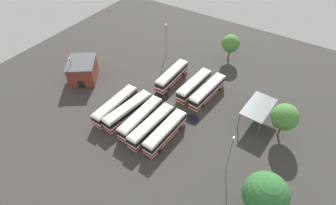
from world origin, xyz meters
The scene contains 22 objects.
ground_plane centered at (0.00, 0.00, 0.00)m, with size 97.50×97.50×0.00m, color #383533.
bus_row0_slot0 centered at (-8.65, -6.44, 1.87)m, with size 12.39×3.11×3.55m.
bus_row0_slot1 centered at (-8.85, -2.95, 1.88)m, with size 13.04×3.39×3.55m.
bus_row0_slot2 centered at (-8.20, 0.39, 1.88)m, with size 12.98×2.76×3.55m.
bus_row0_slot3 centered at (-7.88, 4.21, 1.88)m, with size 13.25×4.21×3.55m.
bus_row0_slot4 centered at (-8.14, 7.72, 1.88)m, with size 13.01×2.74×3.55m.
bus_row1_slot0 centered at (8.08, -7.83, 1.88)m, with size 12.94×3.70×3.55m.
bus_row1_slot1 centered at (8.24, -3.97, 1.87)m, with size 12.34×3.41×3.55m.
bus_row1_slot3 centered at (8.56, 2.82, 1.87)m, with size 12.05×2.61×3.55m.
depot_building centered at (-3.04, 23.33, 2.71)m, with size 11.01×10.66×5.39m.
maintenance_shelter centered at (6.98, -20.75, 4.09)m, with size 9.52×5.79×4.33m.
lamp_post_by_building centered at (18.83, 11.37, 5.31)m, with size 0.56×0.28×9.77m.
lamp_post_mid_lot centered at (-5.55, 24.06, 4.26)m, with size 0.56×0.28×7.70m.
lamp_post_far_corner centered at (-8.88, -20.70, 5.26)m, with size 0.56×0.28×9.67m.
tree_south_edge centered at (26.47, -5.40, 5.26)m, with size 5.03×5.03×7.79m.
tree_northeast centered at (-13.55, -28.83, 5.53)m, with size 7.44×7.44×9.26m.
tree_west_edge centered at (5.38, -26.47, 5.58)m, with size 5.60×5.60×8.39m.
puddle_back_corner centered at (-0.72, -8.44, 0.00)m, with size 3.55×3.55×0.01m, color black.
puddle_centre_drain centered at (-0.72, -2.42, 0.00)m, with size 2.54×2.54×0.01m, color black.
puddle_front_lane centered at (1.86, 1.79, 0.00)m, with size 4.04×4.04×0.01m, color black.
puddle_between_rows centered at (-6.83, 9.75, 0.00)m, with size 2.96×2.96×0.01m, color black.
puddle_near_shelter centered at (-0.94, 10.47, 0.00)m, with size 3.24×3.24×0.01m, color black.
Camera 1 is at (-40.96, -28.08, 46.47)m, focal length 29.87 mm.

